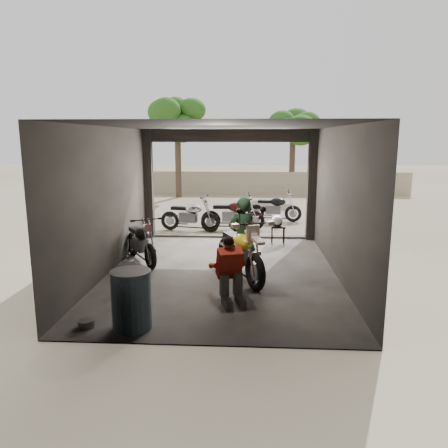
# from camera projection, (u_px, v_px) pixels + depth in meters

# --- Properties ---
(ground) EXTENTS (80.00, 80.00, 0.00)m
(ground) POSITION_uv_depth(u_px,v_px,m) (222.00, 273.00, 9.72)
(ground) COLOR #7A6D56
(ground) RESTS_ON ground
(garage) EXTENTS (7.00, 7.13, 3.20)m
(garage) POSITION_uv_depth(u_px,v_px,m) (223.00, 212.00, 10.01)
(garage) COLOR #2D2B28
(garage) RESTS_ON ground
(boundary_wall) EXTENTS (18.00, 0.30, 1.20)m
(boundary_wall) POSITION_uv_depth(u_px,v_px,m) (239.00, 183.00, 23.31)
(boundary_wall) COLOR gray
(boundary_wall) RESTS_ON ground
(tree_left) EXTENTS (2.20, 2.20, 5.60)m
(tree_left) POSITION_uv_depth(u_px,v_px,m) (177.00, 117.00, 21.37)
(tree_left) COLOR #382B1E
(tree_left) RESTS_ON ground
(tree_right) EXTENTS (2.20, 2.20, 5.00)m
(tree_right) POSITION_uv_depth(u_px,v_px,m) (293.00, 126.00, 22.58)
(tree_right) COLOR #382B1E
(tree_right) RESTS_ON ground
(main_bike) EXTENTS (1.61, 2.19, 1.35)m
(main_bike) POSITION_uv_depth(u_px,v_px,m) (240.00, 248.00, 9.16)
(main_bike) COLOR white
(main_bike) RESTS_ON ground
(left_bike) EXTENTS (1.50, 1.82, 1.15)m
(left_bike) POSITION_uv_depth(u_px,v_px,m) (141.00, 239.00, 10.46)
(left_bike) COLOR black
(left_bike) RESTS_ON ground
(outside_bike_a) EXTENTS (1.83, 1.04, 1.17)m
(outside_bike_a) POSITION_uv_depth(u_px,v_px,m) (190.00, 213.00, 13.97)
(outside_bike_a) COLOR black
(outside_bike_a) RESTS_ON ground
(outside_bike_b) EXTENTS (1.81, 0.77, 1.21)m
(outside_bike_b) POSITION_uv_depth(u_px,v_px,m) (233.00, 212.00, 14.10)
(outside_bike_b) COLOR #421011
(outside_bike_b) RESTS_ON ground
(outside_bike_c) EXTENTS (1.74, 0.86, 1.13)m
(outside_bike_c) POSITION_uv_depth(u_px,v_px,m) (274.00, 206.00, 15.61)
(outside_bike_c) COLOR black
(outside_bike_c) RESTS_ON ground
(rider) EXTENTS (0.74, 0.61, 1.73)m
(rider) POSITION_uv_depth(u_px,v_px,m) (242.00, 237.00, 9.38)
(rider) COLOR black
(rider) RESTS_ON ground
(mechanic) EXTENTS (0.80, 0.94, 1.16)m
(mechanic) POSITION_uv_depth(u_px,v_px,m) (231.00, 272.00, 7.86)
(mechanic) COLOR red
(mechanic) RESTS_ON ground
(stool) EXTENTS (0.39, 0.39, 0.55)m
(stool) POSITION_uv_depth(u_px,v_px,m) (278.00, 228.00, 12.19)
(stool) COLOR black
(stool) RESTS_ON ground
(helmet) EXTENTS (0.42, 0.43, 0.30)m
(helmet) POSITION_uv_depth(u_px,v_px,m) (277.00, 221.00, 12.14)
(helmet) COLOR white
(helmet) RESTS_ON stool
(oil_drum) EXTENTS (0.75, 0.75, 0.95)m
(oil_drum) POSITION_uv_depth(u_px,v_px,m) (131.00, 301.00, 6.76)
(oil_drum) COLOR #435C70
(oil_drum) RESTS_ON ground
(sign_post) EXTENTS (0.76, 0.08, 2.28)m
(sign_post) POSITION_uv_depth(u_px,v_px,m) (336.00, 189.00, 12.43)
(sign_post) COLOR black
(sign_post) RESTS_ON ground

